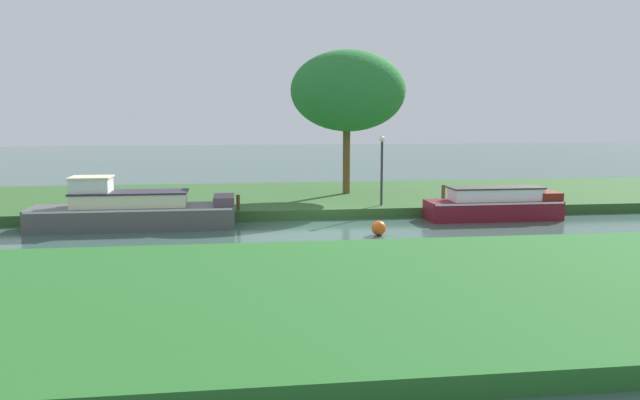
# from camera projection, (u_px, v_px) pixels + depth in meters

# --- Properties ---
(ground_plane) EXTENTS (120.00, 120.00, 0.00)m
(ground_plane) POSITION_uv_depth(u_px,v_px,m) (328.00, 229.00, 23.11)
(ground_plane) COLOR #3A5950
(riverbank_far) EXTENTS (72.00, 10.00, 0.40)m
(riverbank_far) POSITION_uv_depth(u_px,v_px,m) (306.00, 198.00, 29.96)
(riverbank_far) COLOR #2F5728
(riverbank_far) RESTS_ON ground_plane
(riverbank_near) EXTENTS (72.00, 10.00, 0.40)m
(riverbank_near) POSITION_uv_depth(u_px,v_px,m) (389.00, 293.00, 14.25)
(riverbank_near) COLOR #256126
(riverbank_near) RESTS_ON ground_plane
(slate_barge) EXTENTS (7.28, 1.86, 1.91)m
(slate_barge) POSITION_uv_depth(u_px,v_px,m) (133.00, 211.00, 23.26)
(slate_barge) COLOR #515251
(slate_barge) RESTS_ON ground_plane
(maroon_narrowboat) EXTENTS (5.25, 1.48, 1.29)m
(maroon_narrowboat) POSITION_uv_depth(u_px,v_px,m) (495.00, 205.00, 25.13)
(maroon_narrowboat) COLOR maroon
(maroon_narrowboat) RESTS_ON ground_plane
(willow_tree_left) EXTENTS (5.28, 3.48, 6.59)m
(willow_tree_left) POSITION_uv_depth(u_px,v_px,m) (348.00, 91.00, 29.05)
(willow_tree_left) COLOR brown
(willow_tree_left) RESTS_ON riverbank_far
(lamp_post) EXTENTS (0.24, 0.24, 2.83)m
(lamp_post) POSITION_uv_depth(u_px,v_px,m) (382.00, 162.00, 26.02)
(lamp_post) COLOR #333338
(lamp_post) RESTS_ON riverbank_far
(mooring_post_near) EXTENTS (0.14, 0.14, 0.60)m
(mooring_post_near) POSITION_uv_depth(u_px,v_px,m) (238.00, 202.00, 24.89)
(mooring_post_near) COLOR #4C3B20
(mooring_post_near) RESTS_ON riverbank_far
(mooring_post_far) EXTENTS (0.16, 0.16, 0.86)m
(mooring_post_far) POSITION_uv_depth(u_px,v_px,m) (443.00, 195.00, 25.99)
(mooring_post_far) COLOR #4D3C26
(mooring_post_far) RESTS_ON riverbank_far
(channel_buoy) EXTENTS (0.50, 0.50, 0.50)m
(channel_buoy) POSITION_uv_depth(u_px,v_px,m) (379.00, 228.00, 21.93)
(channel_buoy) COLOR #E55919
(channel_buoy) RESTS_ON ground_plane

